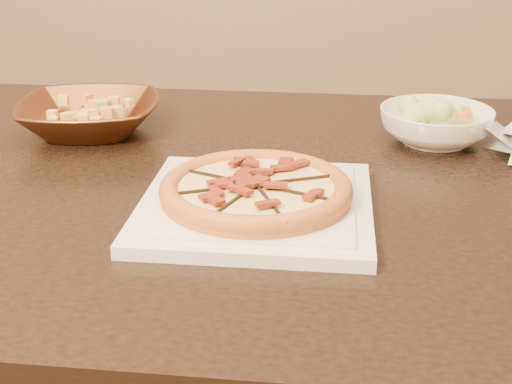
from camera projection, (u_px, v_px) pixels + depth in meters
dining_table at (191, 225)px, 1.14m from camera, size 1.55×1.01×0.75m
plate at (256, 205)px, 0.96m from camera, size 0.31×0.31×0.02m
pizza at (256, 189)px, 0.95m from camera, size 0.26×0.26×0.03m
bronze_bowl at (90, 117)px, 1.27m from camera, size 0.28×0.28×0.06m
mixed_dish at (87, 92)px, 1.25m from camera, size 0.11×0.12×0.03m
salad_bowl at (435, 126)px, 1.22m from camera, size 0.24×0.24×0.06m
salad at (438, 99)px, 1.20m from camera, size 0.10×0.10×0.04m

